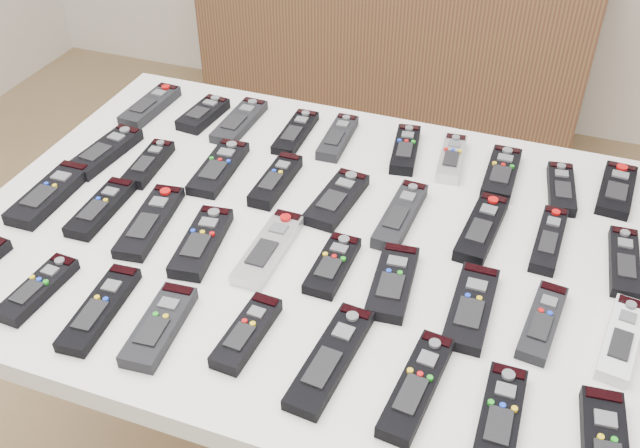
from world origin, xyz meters
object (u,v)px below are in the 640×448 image
(remote_1, at_px, (203,114))
(remote_21, at_px, (150,221))
(table, at_px, (320,257))
(remote_36, at_px, (500,417))
(remote_3, at_px, (296,132))
(remote_25, at_px, (393,282))
(remote_33, at_px, (247,333))
(remote_0, at_px, (150,106))
(remote_8, at_px, (561,189))
(remote_9, at_px, (617,190))
(remote_32, at_px, (160,326))
(remote_28, at_px, (622,339))
(remote_27, at_px, (542,322))
(remote_16, at_px, (482,228))
(remote_22, at_px, (202,242))
(remote_2, at_px, (239,121))
(remote_6, at_px, (452,159))
(remote_34, at_px, (331,358))
(remote_30, at_px, (38,289))
(remote_20, at_px, (101,208))
(remote_7, at_px, (501,174))
(remote_17, at_px, (549,240))
(remote_10, at_px, (105,152))
(remote_11, at_px, (149,163))
(remote_4, at_px, (338,137))
(remote_12, at_px, (219,168))
(remote_31, at_px, (100,308))
(remote_26, at_px, (471,307))
(remote_24, at_px, (333,265))
(sideboard, at_px, (389,42))
(remote_5, at_px, (405,149))
(remote_15, at_px, (400,215))
(remote_14, at_px, (337,199))
(remote_18, at_px, (624,262))
(remote_19, at_px, (49,194))
(remote_23, at_px, (269,248))

(remote_1, bearing_deg, remote_21, -71.27)
(table, height_order, remote_36, remote_36)
(remote_3, bearing_deg, remote_25, -51.42)
(remote_33, bearing_deg, remote_0, 135.19)
(remote_8, height_order, remote_9, same)
(remote_21, distance_m, remote_32, 0.26)
(remote_25, height_order, remote_28, remote_25)
(remote_3, height_order, remote_27, remote_27)
(remote_16, xyz_separation_m, remote_21, (-0.56, -0.18, -0.00))
(remote_22, bearing_deg, remote_2, 98.61)
(remote_1, relative_size, remote_6, 0.88)
(remote_34, bearing_deg, remote_30, -172.03)
(remote_8, bearing_deg, remote_20, -163.46)
(remote_7, relative_size, remote_17, 0.98)
(remote_0, height_order, remote_1, same)
(remote_10, bearing_deg, remote_11, 2.14)
(remote_4, distance_m, remote_34, 0.61)
(table, distance_m, remote_12, 0.29)
(remote_4, height_order, remote_31, remote_4)
(remote_34, bearing_deg, remote_26, 50.56)
(remote_10, bearing_deg, remote_8, 17.52)
(remote_9, distance_m, remote_24, 0.58)
(sideboard, relative_size, remote_7, 9.05)
(remote_12, height_order, remote_25, remote_25)
(remote_5, bearing_deg, remote_15, -86.01)
(table, distance_m, remote_14, 0.11)
(remote_20, relative_size, remote_24, 1.15)
(remote_6, height_order, remote_20, remote_6)
(remote_2, height_order, remote_14, remote_14)
(remote_25, bearing_deg, remote_16, 54.26)
(remote_6, distance_m, remote_17, 0.29)
(remote_11, height_order, remote_28, same)
(remote_4, height_order, remote_21, remote_4)
(remote_0, distance_m, remote_18, 1.04)
(remote_36, bearing_deg, remote_7, 98.27)
(remote_17, bearing_deg, remote_36, -90.52)
(remote_16, bearing_deg, remote_14, -174.00)
(remote_3, xyz_separation_m, remote_20, (-0.24, -0.37, 0.00))
(remote_10, distance_m, remote_19, 0.16)
(remote_10, distance_m, remote_25, 0.68)
(remote_8, xyz_separation_m, remote_22, (-0.57, -0.38, 0.00))
(remote_4, distance_m, remote_19, 0.58)
(remote_15, distance_m, remote_17, 0.26)
(remote_6, xyz_separation_m, remote_23, (-0.24, -0.38, -0.00))
(remote_9, bearing_deg, remote_31, -136.18)
(remote_0, xyz_separation_m, remote_33, (0.49, -0.55, 0.00))
(remote_34, bearing_deg, remote_5, 99.16)
(remote_11, height_order, remote_18, remote_11)
(remote_4, relative_size, remote_12, 0.90)
(remote_8, relative_size, remote_25, 0.92)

